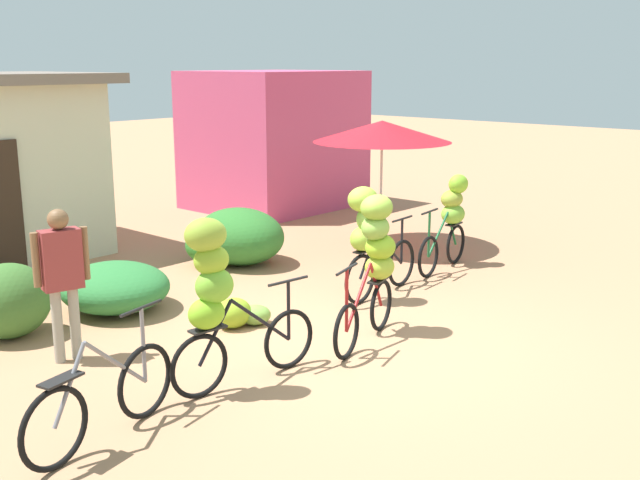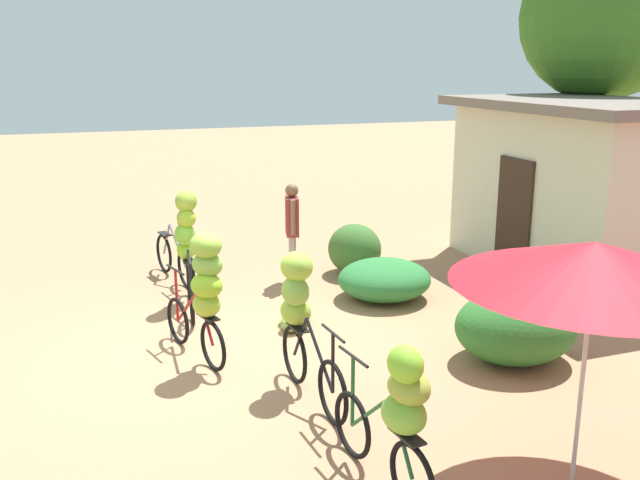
# 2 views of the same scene
# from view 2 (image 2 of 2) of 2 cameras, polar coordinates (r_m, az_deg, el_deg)

# --- Properties ---
(ground_plane) EXTENTS (60.00, 60.00, 0.00)m
(ground_plane) POSITION_cam_2_polar(r_m,az_deg,el_deg) (8.84, -9.23, -9.25)
(ground_plane) COLOR #AD7B57
(building_low) EXTENTS (4.59, 3.03, 2.92)m
(building_low) POSITION_cam_2_polar(r_m,az_deg,el_deg) (12.66, 20.56, 4.24)
(building_low) COLOR beige
(building_low) RESTS_ON ground
(tree_behind_building) EXTENTS (3.21, 3.21, 5.97)m
(tree_behind_building) POSITION_cam_2_polar(r_m,az_deg,el_deg) (15.15, 22.32, 16.49)
(tree_behind_building) COLOR brown
(tree_behind_building) RESTS_ON ground
(hedge_bush_front_left) EXTENTS (0.96, 0.90, 0.86)m
(hedge_bush_front_left) POSITION_cam_2_polar(r_m,az_deg,el_deg) (11.81, 2.86, -0.75)
(hedge_bush_front_left) COLOR #3A692B
(hedge_bush_front_left) RESTS_ON ground
(hedge_bush_front_right) EXTENTS (1.35, 1.44, 0.60)m
(hedge_bush_front_right) POSITION_cam_2_polar(r_m,az_deg,el_deg) (10.64, 5.32, -3.25)
(hedge_bush_front_right) COLOR #2D7436
(hedge_bush_front_right) RESTS_ON ground
(hedge_bush_mid) EXTENTS (1.24, 1.02, 0.68)m
(hedge_bush_mid) POSITION_cam_2_polar(r_m,az_deg,el_deg) (9.00, 15.86, -6.87)
(hedge_bush_mid) COLOR #2D7324
(hedge_bush_mid) RESTS_ON ground
(hedge_bush_by_door) EXTENTS (1.28, 1.51, 0.87)m
(hedge_bush_by_door) POSITION_cam_2_polar(r_m,az_deg,el_deg) (8.72, 15.82, -6.86)
(hedge_bush_by_door) COLOR #2E6E2A
(hedge_bush_by_door) RESTS_ON ground
(market_umbrella) EXTENTS (2.30, 2.30, 2.14)m
(market_umbrella) POSITION_cam_2_polar(r_m,az_deg,el_deg) (5.94, 21.64, -1.77)
(market_umbrella) COLOR beige
(market_umbrella) RESTS_ON ground
(bicycle_leftmost) EXTENTS (1.67, 0.41, 1.03)m
(bicycle_leftmost) POSITION_cam_2_polar(r_m,az_deg,el_deg) (11.71, -11.88, -1.50)
(bicycle_leftmost) COLOR black
(bicycle_leftmost) RESTS_ON ground
(bicycle_near_pile) EXTENTS (1.70, 0.45, 1.71)m
(bicycle_near_pile) POSITION_cam_2_polar(r_m,az_deg,el_deg) (10.31, -10.90, -0.04)
(bicycle_near_pile) COLOR black
(bicycle_near_pile) RESTS_ON ground
(bicycle_center_loaded) EXTENTS (1.56, 0.60, 1.64)m
(bicycle_center_loaded) POSITION_cam_2_polar(r_m,az_deg,el_deg) (8.21, -9.54, -3.75)
(bicycle_center_loaded) COLOR black
(bicycle_center_loaded) RESTS_ON ground
(bicycle_by_shop) EXTENTS (1.68, 0.43, 1.54)m
(bicycle_by_shop) POSITION_cam_2_polar(r_m,az_deg,el_deg) (7.51, -1.60, -5.86)
(bicycle_by_shop) COLOR black
(bicycle_by_shop) RESTS_ON ground
(bicycle_rightmost) EXTENTS (1.57, 0.41, 1.42)m
(bicycle_rightmost) POSITION_cam_2_polar(r_m,az_deg,el_deg) (5.76, 6.44, -13.65)
(bicycle_rightmost) COLOR black
(bicycle_rightmost) RESTS_ON ground
(banana_pile_on_ground) EXTENTS (0.73, 0.58, 0.36)m
(banana_pile_on_ground) POSITION_cam_2_polar(r_m,az_deg,el_deg) (9.57, -2.02, -6.18)
(banana_pile_on_ground) COLOR #75A23F
(banana_pile_on_ground) RESTS_ON ground
(person_vendor) EXTENTS (0.57, 0.29, 1.63)m
(person_vendor) POSITION_cam_2_polar(r_m,az_deg,el_deg) (11.24, -2.31, 1.45)
(person_vendor) COLOR gray
(person_vendor) RESTS_ON ground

